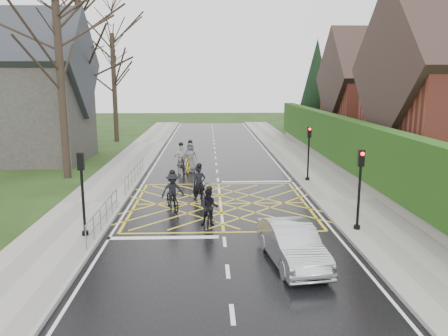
{
  "coord_description": "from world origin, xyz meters",
  "views": [
    {
      "loc": [
        -0.58,
        -19.9,
        5.71
      ],
      "look_at": [
        0.25,
        2.12,
        1.3
      ],
      "focal_mm": 35.0,
      "sensor_mm": 36.0,
      "label": 1
    }
  ],
  "objects": [
    {
      "name": "cyclist_lead",
      "position": [
        -1.69,
        7.58,
        0.71
      ],
      "size": [
        1.06,
        2.19,
        2.04
      ],
      "rotation": [
        0.0,
        0.0,
        -0.16
      ],
      "color": "gold",
      "rests_on": "ground"
    },
    {
      "name": "hedge",
      "position": [
        7.75,
        6.0,
        2.1
      ],
      "size": [
        0.9,
        38.0,
        2.8
      ],
      "primitive_type": "cube",
      "color": "#143D10",
      "rests_on": "stone_wall"
    },
    {
      "name": "stone_wall",
      "position": [
        7.75,
        6.0,
        0.35
      ],
      "size": [
        0.5,
        38.0,
        0.7
      ],
      "primitive_type": "cube",
      "color": "slate",
      "rests_on": "ground"
    },
    {
      "name": "railing_north",
      "position": [
        -4.65,
        4.0,
        0.79
      ],
      "size": [
        0.05,
        6.04,
        1.03
      ],
      "color": "slate",
      "rests_on": "ground"
    },
    {
      "name": "cyclist_mid",
      "position": [
        -2.19,
        -0.72,
        0.66
      ],
      "size": [
        1.23,
        1.96,
        1.8
      ],
      "rotation": [
        0.0,
        0.0,
        0.34
      ],
      "color": "black",
      "rests_on": "ground"
    },
    {
      "name": "car",
      "position": [
        2.07,
        -6.92,
        0.64
      ],
      "size": [
        1.86,
        4.05,
        1.29
      ],
      "primitive_type": "imported",
      "rotation": [
        0.0,
        0.0,
        0.13
      ],
      "color": "#B3B5BA",
      "rests_on": "ground"
    },
    {
      "name": "sidewalk_right",
      "position": [
        6.0,
        0.0,
        0.07
      ],
      "size": [
        3.0,
        80.0,
        0.15
      ],
      "primitive_type": "cube",
      "color": "gray",
      "rests_on": "ground"
    },
    {
      "name": "traffic_light_sw",
      "position": [
        -5.1,
        -4.5,
        1.66
      ],
      "size": [
        0.24,
        0.31,
        3.21
      ],
      "color": "black",
      "rests_on": "ground"
    },
    {
      "name": "cyclist_rear",
      "position": [
        -1.0,
        0.42,
        0.61
      ],
      "size": [
        1.23,
        2.05,
        1.88
      ],
      "rotation": [
        0.0,
        0.0,
        0.31
      ],
      "color": "black",
      "rests_on": "ground"
    },
    {
      "name": "sidewalk_left",
      "position": [
        -6.0,
        0.0,
        0.07
      ],
      "size": [
        3.0,
        80.0,
        0.15
      ],
      "primitive_type": "cube",
      "color": "gray",
      "rests_on": "ground"
    },
    {
      "name": "traffic_light_ne",
      "position": [
        5.1,
        4.2,
        1.66
      ],
      "size": [
        0.24,
        0.31,
        3.21
      ],
      "rotation": [
        0.0,
        0.0,
        3.14
      ],
      "color": "black",
      "rests_on": "ground"
    },
    {
      "name": "cyclist_back",
      "position": [
        -0.53,
        -3.19,
        0.62
      ],
      "size": [
        0.79,
        1.68,
        1.64
      ],
      "rotation": [
        0.0,
        0.0,
        -0.12
      ],
      "color": "black",
      "rests_on": "ground"
    },
    {
      "name": "railing_south",
      "position": [
        -4.65,
        -3.5,
        0.78
      ],
      "size": [
        0.05,
        5.04,
        1.03
      ],
      "color": "slate",
      "rests_on": "ground"
    },
    {
      "name": "ground",
      "position": [
        0.0,
        0.0,
        0.0
      ],
      "size": [
        120.0,
        120.0,
        0.0
      ],
      "primitive_type": "plane",
      "color": "black",
      "rests_on": "ground"
    },
    {
      "name": "road",
      "position": [
        0.0,
        0.0,
        0.01
      ],
      "size": [
        9.0,
        80.0,
        0.01
      ],
      "primitive_type": "cube",
      "color": "black",
      "rests_on": "ground"
    },
    {
      "name": "conifer",
      "position": [
        10.75,
        26.0,
        4.99
      ],
      "size": [
        4.6,
        4.6,
        10.0
      ],
      "color": "black",
      "rests_on": "ground"
    },
    {
      "name": "tree_far",
      "position": [
        -9.3,
        22.0,
        7.19
      ],
      "size": [
        8.4,
        8.4,
        10.4
      ],
      "color": "black",
      "rests_on": "ground"
    },
    {
      "name": "cyclist_front",
      "position": [
        -2.24,
        6.93,
        0.73
      ],
      "size": [
        1.15,
        2.06,
        1.99
      ],
      "rotation": [
        0.0,
        0.0,
        0.29
      ],
      "color": "black",
      "rests_on": "ground"
    },
    {
      "name": "church",
      "position": [
        -13.54,
        12.0,
        4.93
      ],
      "size": [
        8.8,
        7.8,
        11.0
      ],
      "color": "#2D2B28",
      "rests_on": "ground"
    },
    {
      "name": "tree_near",
      "position": [
        -9.0,
        6.0,
        7.91
      ],
      "size": [
        9.24,
        9.24,
        11.44
      ],
      "color": "black",
      "rests_on": "ground"
    },
    {
      "name": "traffic_light_se",
      "position": [
        5.1,
        -4.2,
        1.66
      ],
      "size": [
        0.24,
        0.31,
        3.21
      ],
      "rotation": [
        0.0,
        0.0,
        3.14
      ],
      "color": "black",
      "rests_on": "ground"
    },
    {
      "name": "tree_mid",
      "position": [
        -10.0,
        14.0,
        8.63
      ],
      "size": [
        10.08,
        10.08,
        12.48
      ],
      "color": "black",
      "rests_on": "ground"
    },
    {
      "name": "house_far",
      "position": [
        14.75,
        18.0,
        4.36
      ],
      "size": [
        9.8,
        8.8,
        10.3
      ],
      "color": "brown",
      "rests_on": "ground"
    }
  ]
}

